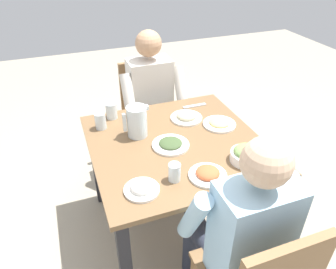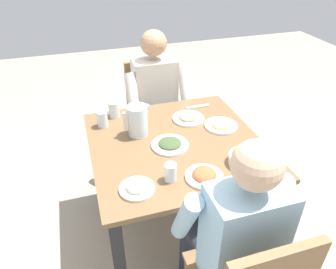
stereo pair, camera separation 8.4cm
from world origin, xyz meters
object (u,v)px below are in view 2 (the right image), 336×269
Objects in this scene: plate_beans at (188,117)px; plate_fries at (221,125)px; diner_near at (158,104)px; salt_shaker at (247,182)px; water_glass_near_left at (114,109)px; dining_table at (176,157)px; diner_far at (231,229)px; water_glass_near_right at (102,119)px; plate_rice_curry at (204,175)px; water_glass_far_right at (171,172)px; plate_yoghurt at (137,187)px; salad_bowl at (246,157)px; chair_near at (152,108)px; plate_dolmas at (170,144)px; water_pitcher at (138,121)px.

plate_beans is 1.00× the size of plate_fries.
diner_near is 1.09m from salt_shaker.
diner_near is 11.23× the size of water_glass_near_left.
diner_far reaches higher than dining_table.
water_glass_near_right is at bearing -64.81° from diner_far.
plate_rice_curry is 0.17m from water_glass_far_right.
dining_table is 0.84× the size of diner_near.
plate_rice_curry is at bearing 167.97° from water_glass_far_right.
diner_near is 6.07× the size of plate_rice_curry.
plate_yoghurt is (0.30, 0.32, 0.12)m from dining_table.
dining_table is at bearing 125.57° from water_glass_near_left.
water_glass_far_right is at bearing 112.65° from water_glass_near_right.
plate_beans is 1.20× the size of plate_yoghurt.
plate_yoghurt is at bearing -39.81° from diner_far.
water_glass_near_right is at bearing -41.85° from salad_bowl.
diner_near reaches higher than dining_table.
chair_near is 8.41× the size of water_glass_near_right.
water_glass_near_right reaches higher than plate_dolmas.
diner_near is 6.73× the size of salad_bowl.
water_pitcher is 0.46m from water_glass_far_right.
chair_near is at bearing -83.70° from salt_shaker.
plate_fries is (-0.04, -0.38, -0.03)m from salad_bowl.
salt_shaker is at bearing 119.95° from water_glass_near_left.
plate_beans is (0.13, -0.52, -0.02)m from salad_bowl.
plate_fries is (-0.63, -0.41, -0.01)m from plate_yoghurt.
diner_near is (0.00, 0.20, 0.15)m from chair_near.
plate_yoghurt and salt_shaker have the same top height.
chair_near reaches higher than dining_table.
chair_near is 1.23m from plate_yoghurt.
water_glass_near_left is 1.09× the size of water_glass_far_right.
dining_table is 10.25× the size of water_glass_far_right.
plate_beans is 0.58m from plate_rice_curry.
plate_fries is at bearing -102.51° from salt_shaker.
water_glass_far_right is at bearing 80.27° from chair_near.
chair_near is 0.75× the size of diner_near.
dining_table is 0.36m from plate_rice_curry.
water_glass_near_left is at bearing 49.36° from chair_near.
plate_yoghurt is 0.80× the size of plate_dolmas.
plate_yoghurt is 0.89× the size of plate_rice_curry.
diner_near is at bearing -76.34° from salad_bowl.
diner_near is 5.67× the size of plate_fries.
water_pitcher is (0.19, -0.15, 0.20)m from dining_table.
chair_near is 5.05× the size of salad_bowl.
water_glass_near_right is 0.97m from salt_shaker.
diner_far is 6.73× the size of salad_bowl.
salad_bowl is 0.26m from plate_rice_curry.
plate_beans is at bearing -130.11° from plate_yoghurt.
diner_far reaches higher than chair_near.
water_pitcher is 0.98× the size of plate_rice_curry.
plate_rice_curry is at bearing 177.68° from plate_yoghurt.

